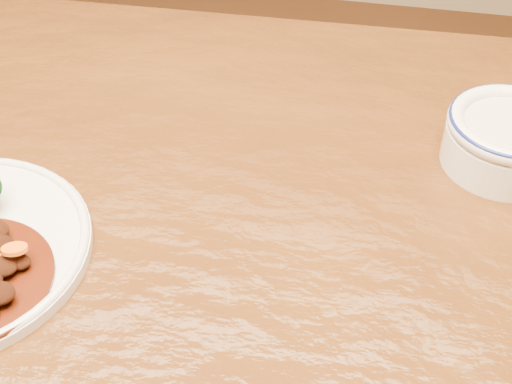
# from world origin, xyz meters

# --- Properties ---
(dining_table) EXTENTS (1.52, 0.94, 0.75)m
(dining_table) POSITION_xyz_m (0.00, 0.00, 0.67)
(dining_table) COLOR #4F2B0D
(dining_table) RESTS_ON ground
(dip_bowl) EXTENTS (0.13, 0.13, 0.06)m
(dip_bowl) POSITION_xyz_m (0.29, 0.20, 0.78)
(dip_bowl) COLOR white
(dip_bowl) RESTS_ON dining_table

